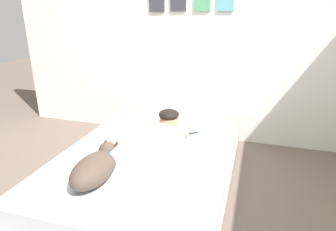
% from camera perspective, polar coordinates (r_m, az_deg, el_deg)
% --- Properties ---
extents(ground_plane, '(12.93, 12.93, 0.00)m').
position_cam_1_polar(ground_plane, '(2.51, -4.02, -16.16)').
color(ground_plane, '#66564C').
extents(back_wall, '(4.46, 0.12, 2.50)m').
position_cam_1_polar(back_wall, '(3.43, 4.48, 16.18)').
color(back_wall, silver).
rests_on(back_wall, ground).
extents(bed, '(1.46, 2.05, 0.30)m').
position_cam_1_polar(bed, '(2.65, -4.09, -10.19)').
color(bed, gray).
rests_on(bed, ground).
extents(pillow, '(0.52, 0.32, 0.11)m').
position_cam_1_polar(pillow, '(3.02, 1.96, -1.84)').
color(pillow, silver).
rests_on(pillow, bed).
extents(person_lying, '(0.43, 0.92, 0.27)m').
position_cam_1_polar(person_lying, '(2.55, -2.20, -4.90)').
color(person_lying, silver).
rests_on(person_lying, bed).
extents(dog, '(0.26, 0.58, 0.21)m').
position_cam_1_polar(dog, '(2.21, -13.96, -9.73)').
color(dog, '#4C3D33').
rests_on(dog, bed).
extents(coffee_cup, '(0.12, 0.09, 0.07)m').
position_cam_1_polar(coffee_cup, '(2.83, 2.05, -3.75)').
color(coffee_cup, white).
rests_on(coffee_cup, bed).
extents(cell_phone, '(0.07, 0.14, 0.01)m').
position_cam_1_polar(cell_phone, '(2.59, -3.44, -7.01)').
color(cell_phone, black).
rests_on(cell_phone, bed).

